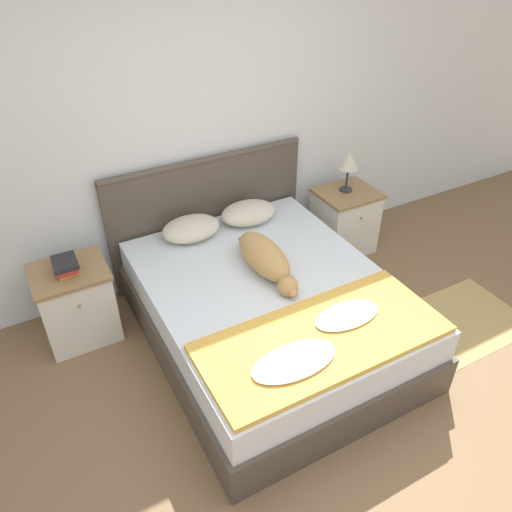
# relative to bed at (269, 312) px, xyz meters

# --- Properties ---
(ground_plane) EXTENTS (16.00, 16.00, 0.00)m
(ground_plane) POSITION_rel_bed_xyz_m (-0.07, -1.02, -0.26)
(ground_plane) COLOR brown
(wall_back) EXTENTS (9.00, 0.06, 2.55)m
(wall_back) POSITION_rel_bed_xyz_m (-0.07, 1.11, 1.01)
(wall_back) COLOR silver
(wall_back) RESTS_ON ground_plane
(bed) EXTENTS (1.62, 2.03, 0.54)m
(bed) POSITION_rel_bed_xyz_m (0.00, 0.00, 0.00)
(bed) COLOR #4C4238
(bed) RESTS_ON ground_plane
(headboard) EXTENTS (1.70, 0.06, 1.06)m
(headboard) POSITION_rel_bed_xyz_m (0.00, 1.04, 0.29)
(headboard) COLOR #4C4238
(headboard) RESTS_ON ground_plane
(nightstand_left) EXTENTS (0.52, 0.46, 0.60)m
(nightstand_left) POSITION_rel_bed_xyz_m (-1.20, 0.72, 0.04)
(nightstand_left) COLOR silver
(nightstand_left) RESTS_ON ground_plane
(nightstand_right) EXTENTS (0.52, 0.46, 0.60)m
(nightstand_right) POSITION_rel_bed_xyz_m (1.20, 0.72, 0.04)
(nightstand_right) COLOR silver
(nightstand_right) RESTS_ON ground_plane
(pillow_left) EXTENTS (0.46, 0.34, 0.16)m
(pillow_left) POSITION_rel_bed_xyz_m (-0.25, 0.80, 0.35)
(pillow_left) COLOR beige
(pillow_left) RESTS_ON bed
(pillow_right) EXTENTS (0.46, 0.34, 0.16)m
(pillow_right) POSITION_rel_bed_xyz_m (0.25, 0.80, 0.35)
(pillow_right) COLOR beige
(pillow_right) RESTS_ON bed
(quilt) EXTENTS (1.51, 0.66, 0.07)m
(quilt) POSITION_rel_bed_xyz_m (-0.01, -0.64, 0.30)
(quilt) COLOR gold
(quilt) RESTS_ON bed
(dog) EXTENTS (0.25, 0.80, 0.23)m
(dog) POSITION_rel_bed_xyz_m (0.04, 0.14, 0.38)
(dog) COLOR tan
(dog) RESTS_ON bed
(book_stack) EXTENTS (0.17, 0.22, 0.09)m
(book_stack) POSITION_rel_bed_xyz_m (-1.21, 0.72, 0.38)
(book_stack) COLOR gold
(book_stack) RESTS_ON nightstand_left
(table_lamp) EXTENTS (0.17, 0.17, 0.37)m
(table_lamp) POSITION_rel_bed_xyz_m (1.20, 0.75, 0.61)
(table_lamp) COLOR #2D2D33
(table_lamp) RESTS_ON nightstand_right
(rug) EXTENTS (0.99, 0.71, 0.00)m
(rug) POSITION_rel_bed_xyz_m (1.41, -0.56, -0.26)
(rug) COLOR tan
(rug) RESTS_ON ground_plane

